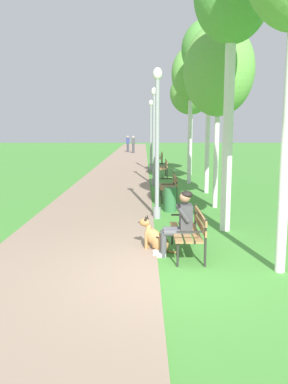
{
  "coord_description": "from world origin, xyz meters",
  "views": [
    {
      "loc": [
        -0.54,
        -6.27,
        2.41
      ],
      "look_at": [
        -0.52,
        3.18,
        0.9
      ],
      "focal_mm": 37.56,
      "sensor_mm": 36.0,
      "label": 1
    }
  ],
  "objects_px": {
    "dog_shepherd": "(155,238)",
    "lamp_post_near": "(156,142)",
    "park_bench_mid": "(169,185)",
    "birch_tree_sixth": "(190,94)",
    "park_bench_furthest": "(158,157)",
    "birch_tree_fifth": "(190,75)",
    "park_bench_far": "(162,167)",
    "birch_tree_third": "(218,71)",
    "lamp_post_far": "(150,135)",
    "lamp_post_mid": "(153,136)",
    "litter_bin": "(169,200)",
    "pedestrian_distant": "(132,145)",
    "person_seated_on_near_bench": "(179,221)",
    "park_bench_near": "(190,229)",
    "pedestrian_further_distant": "(127,144)",
    "birch_tree_fourth": "(209,50)"
  },
  "relations": [
    {
      "from": "dog_shepherd",
      "to": "birch_tree_third",
      "type": "height_order",
      "value": "birch_tree_third"
    },
    {
      "from": "birch_tree_third",
      "to": "litter_bin",
      "type": "height_order",
      "value": "birch_tree_third"
    },
    {
      "from": "park_bench_furthest",
      "to": "birch_tree_sixth",
      "type": "height_order",
      "value": "birch_tree_sixth"
    },
    {
      "from": "dog_shepherd",
      "to": "litter_bin",
      "type": "height_order",
      "value": "dog_shepherd"
    },
    {
      "from": "person_seated_on_near_bench",
      "to": "lamp_post_far",
      "type": "xyz_separation_m",
      "value": [
        -0.3,
        14.98,
        1.35
      ]
    },
    {
      "from": "dog_shepherd",
      "to": "lamp_post_near",
      "type": "bearing_deg",
      "value": 87.66
    },
    {
      "from": "park_bench_far",
      "to": "birch_tree_third",
      "type": "bearing_deg",
      "value": -80.56
    },
    {
      "from": "pedestrian_distant",
      "to": "birch_tree_sixth",
      "type": "bearing_deg",
      "value": -79.27
    },
    {
      "from": "lamp_post_far",
      "to": "birch_tree_third",
      "type": "bearing_deg",
      "value": -80.12
    },
    {
      "from": "park_bench_mid",
      "to": "lamp_post_mid",
      "type": "xyz_separation_m",
      "value": [
        -0.46,
        3.31,
        1.58
      ]
    },
    {
      "from": "park_bench_mid",
      "to": "park_bench_far",
      "type": "height_order",
      "value": "same"
    },
    {
      "from": "park_bench_furthest",
      "to": "pedestrian_further_distant",
      "type": "bearing_deg",
      "value": 100.65
    },
    {
      "from": "park_bench_furthest",
      "to": "litter_bin",
      "type": "bearing_deg",
      "value": -90.87
    },
    {
      "from": "birch_tree_third",
      "to": "park_bench_far",
      "type": "bearing_deg",
      "value": 99.44
    },
    {
      "from": "birch_tree_fourth",
      "to": "pedestrian_distant",
      "type": "relative_size",
      "value": 3.8
    },
    {
      "from": "park_bench_mid",
      "to": "park_bench_far",
      "type": "bearing_deg",
      "value": 89.58
    },
    {
      "from": "park_bench_far",
      "to": "lamp_post_mid",
      "type": "bearing_deg",
      "value": -99.76
    },
    {
      "from": "park_bench_near",
      "to": "dog_shepherd",
      "type": "xyz_separation_m",
      "value": [
        -0.66,
        0.21,
        -0.25
      ]
    },
    {
      "from": "park_bench_far",
      "to": "lamp_post_far",
      "type": "height_order",
      "value": "lamp_post_far"
    },
    {
      "from": "lamp_post_mid",
      "to": "birch_tree_fifth",
      "type": "xyz_separation_m",
      "value": [
        1.57,
        0.76,
        2.54
      ]
    },
    {
      "from": "pedestrian_distant",
      "to": "pedestrian_further_distant",
      "type": "bearing_deg",
      "value": 112.11
    },
    {
      "from": "birch_tree_third",
      "to": "birch_tree_fifth",
      "type": "relative_size",
      "value": 0.93
    },
    {
      "from": "park_bench_mid",
      "to": "birch_tree_sixth",
      "type": "distance_m",
      "value": 8.29
    },
    {
      "from": "park_bench_near",
      "to": "litter_bin",
      "type": "bearing_deg",
      "value": 91.75
    },
    {
      "from": "birch_tree_third",
      "to": "birch_tree_sixth",
      "type": "bearing_deg",
      "value": 88.78
    },
    {
      "from": "park_bench_near",
      "to": "birch_tree_fifth",
      "type": "height_order",
      "value": "birch_tree_fifth"
    },
    {
      "from": "person_seated_on_near_bench",
      "to": "dog_shepherd",
      "type": "distance_m",
      "value": 0.67
    },
    {
      "from": "park_bench_mid",
      "to": "litter_bin",
      "type": "height_order",
      "value": "park_bench_mid"
    },
    {
      "from": "birch_tree_sixth",
      "to": "park_bench_far",
      "type": "bearing_deg",
      "value": -143.12
    },
    {
      "from": "dog_shepherd",
      "to": "litter_bin",
      "type": "xyz_separation_m",
      "value": [
        0.54,
        3.81,
        0.09
      ]
    },
    {
      "from": "litter_bin",
      "to": "lamp_post_near",
      "type": "bearing_deg",
      "value": -115.29
    },
    {
      "from": "birch_tree_fourth",
      "to": "pedestrian_distant",
      "type": "xyz_separation_m",
      "value": [
        -3.36,
        23.72,
        -4.31
      ]
    },
    {
      "from": "lamp_post_near",
      "to": "birch_tree_fifth",
      "type": "relative_size",
      "value": 0.68
    },
    {
      "from": "litter_bin",
      "to": "park_bench_far",
      "type": "bearing_deg",
      "value": 88.93
    },
    {
      "from": "lamp_post_near",
      "to": "birch_tree_fifth",
      "type": "distance_m",
      "value": 7.56
    },
    {
      "from": "birch_tree_third",
      "to": "park_bench_near",
      "type": "bearing_deg",
      "value": -105.48
    },
    {
      "from": "park_bench_furthest",
      "to": "birch_tree_fifth",
      "type": "height_order",
      "value": "birch_tree_fifth"
    },
    {
      "from": "park_bench_near",
      "to": "park_bench_far",
      "type": "distance_m",
      "value": 12.22
    },
    {
      "from": "litter_bin",
      "to": "dog_shepherd",
      "type": "bearing_deg",
      "value": -98.03
    },
    {
      "from": "park_bench_near",
      "to": "dog_shepherd",
      "type": "distance_m",
      "value": 0.74
    },
    {
      "from": "park_bench_mid",
      "to": "person_seated_on_near_bench",
      "type": "distance_m",
      "value": 6.03
    },
    {
      "from": "lamp_post_near",
      "to": "pedestrian_further_distant",
      "type": "bearing_deg",
      "value": 93.8
    },
    {
      "from": "dog_shepherd",
      "to": "lamp_post_near",
      "type": "xyz_separation_m",
      "value": [
        0.12,
        2.92,
        1.78
      ]
    },
    {
      "from": "park_bench_mid",
      "to": "dog_shepherd",
      "type": "bearing_deg",
      "value": -96.38
    },
    {
      "from": "park_bench_mid",
      "to": "birch_tree_fourth",
      "type": "bearing_deg",
      "value": 44.83
    },
    {
      "from": "park_bench_far",
      "to": "birch_tree_third",
      "type": "xyz_separation_m",
      "value": [
        1.26,
        -7.57,
        3.55
      ]
    },
    {
      "from": "birch_tree_fourth",
      "to": "pedestrian_further_distant",
      "type": "bearing_deg",
      "value": 98.92
    },
    {
      "from": "park_bench_near",
      "to": "litter_bin",
      "type": "relative_size",
      "value": 2.14
    },
    {
      "from": "park_bench_furthest",
      "to": "lamp_post_far",
      "type": "xyz_separation_m",
      "value": [
        -0.6,
        -3.86,
        1.52
      ]
    },
    {
      "from": "dog_shepherd",
      "to": "birch_tree_sixth",
      "type": "relative_size",
      "value": 0.15
    }
  ]
}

